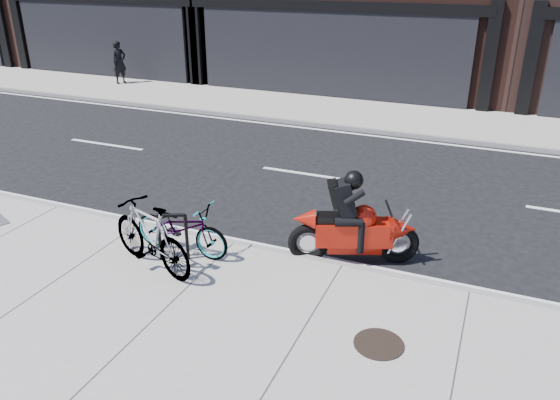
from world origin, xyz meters
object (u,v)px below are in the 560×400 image
at_px(bike_rack, 173,233).
at_px(bicycle_rear, 151,236).
at_px(pedestrian, 119,62).
at_px(bicycle_front, 181,228).
at_px(motorcycle, 360,226).
at_px(manhole_cover, 379,344).

xyz_separation_m(bike_rack, bicycle_rear, (-0.17, -0.36, 0.08)).
bearing_deg(bike_rack, pedestrian, 130.81).
height_order(bicycle_front, motorcycle, motorcycle).
distance_m(bicycle_rear, motorcycle, 3.41).
bearing_deg(manhole_cover, pedestrian, 137.79).
bearing_deg(bicycle_front, pedestrian, 43.01).
bearing_deg(bicycle_front, bicycle_rear, 166.29).
bearing_deg(bicycle_front, bike_rack, -178.07).
bearing_deg(bicycle_rear, pedestrian, -121.59).
relative_size(bicycle_rear, motorcycle, 0.90).
distance_m(bicycle_rear, pedestrian, 15.07).
bearing_deg(pedestrian, bicycle_rear, -123.33).
xyz_separation_m(bicycle_rear, manhole_cover, (3.83, -0.52, -0.57)).
height_order(motorcycle, manhole_cover, motorcycle).
height_order(bicycle_front, manhole_cover, bicycle_front).
distance_m(motorcycle, manhole_cover, 2.43).
xyz_separation_m(bicycle_front, bicycle_rear, (-0.17, -0.62, 0.11)).
bearing_deg(manhole_cover, bike_rack, 166.57).
xyz_separation_m(bicycle_rear, motorcycle, (2.96, 1.69, -0.03)).
bearing_deg(bicycle_rear, bike_rack, 173.57).
bearing_deg(motorcycle, bike_rack, -175.72).
relative_size(bike_rack, pedestrian, 0.50).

